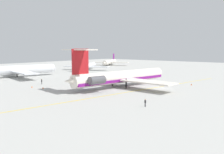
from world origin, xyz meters
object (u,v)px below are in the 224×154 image
object	(u,v)px
safety_cone_nose	(43,88)
safety_cone_wingtip	(192,84)
airliner_mid_left	(19,70)
main_jetliner	(119,77)
airliner_mid_right	(87,66)
ground_crew_near_tail	(145,102)
safety_cone_tail	(32,87)
airliner_far_right	(109,62)
ground_crew_near_nose	(42,81)

from	to	relation	value
safety_cone_nose	safety_cone_wingtip	xyz separation A→B (m)	(34.71, -31.42, 0.00)
airliner_mid_left	safety_cone_nose	bearing A→B (deg)	-97.85
main_jetliner	airliner_mid_right	bearing A→B (deg)	63.32
ground_crew_near_tail	safety_cone_tail	world-z (taller)	ground_crew_near_tail
safety_cone_nose	safety_cone_wingtip	distance (m)	46.82
airliner_far_right	main_jetliner	bearing A→B (deg)	17.40
airliner_mid_left	ground_crew_near_nose	xyz separation A→B (m)	(-6.39, -25.24, -1.89)
airliner_mid_right	airliner_far_right	xyz separation A→B (m)	(36.67, 14.25, 0.11)
airliner_mid_right	main_jetliner	bearing A→B (deg)	-150.15
safety_cone_nose	safety_cone_tail	xyz separation A→B (m)	(-1.12, 4.08, 0.00)
main_jetliner	safety_cone_nose	size ratio (longest dim) A/B	73.57
airliner_mid_left	ground_crew_near_nose	world-z (taller)	airliner_mid_left
main_jetliner	safety_cone_wingtip	bearing A→B (deg)	-32.39
airliner_mid_left	airliner_far_right	xyz separation A→B (m)	(78.17, 16.42, -0.60)
airliner_mid_right	ground_crew_near_nose	world-z (taller)	airliner_mid_right
safety_cone_nose	safety_cone_tail	bearing A→B (deg)	105.35
main_jetliner	airliner_mid_left	xyz separation A→B (m)	(-5.28, 48.87, -0.21)
airliner_mid_right	safety_cone_tail	size ratio (longest dim) A/B	45.29
airliner_mid_right	ground_crew_near_tail	bearing A→B (deg)	-151.63
airliner_mid_right	ground_crew_near_nose	size ratio (longest dim) A/B	14.21
airliner_mid_left	safety_cone_tail	bearing A→B (deg)	-102.17
ground_crew_near_nose	safety_cone_wingtip	distance (m)	49.31
airliner_mid_left	airliner_far_right	size ratio (longest dim) A/B	1.30
main_jetliner	ground_crew_near_tail	xyz separation A→B (m)	(-16.80, -19.72, -2.17)
ground_crew_near_nose	safety_cone_nose	world-z (taller)	ground_crew_near_nose
main_jetliner	airliner_mid_right	distance (m)	62.59
safety_cone_nose	safety_cone_tail	distance (m)	4.23
airliner_mid_left	safety_cone_tail	size ratio (longest dim) A/B	61.89
airliner_mid_left	safety_cone_tail	distance (m)	31.79
ground_crew_near_tail	safety_cone_wingtip	size ratio (longest dim) A/B	3.02
airliner_far_right	safety_cone_wingtip	distance (m)	97.86
airliner_mid_right	ground_crew_near_nose	xyz separation A→B (m)	(-47.90, -27.40, -1.18)
safety_cone_wingtip	airliner_mid_left	bearing A→B (deg)	109.84
airliner_mid_left	ground_crew_near_tail	xyz separation A→B (m)	(-11.52, -68.59, -1.95)
airliner_mid_right	airliner_far_right	size ratio (longest dim) A/B	0.95
safety_cone_wingtip	safety_cone_tail	bearing A→B (deg)	135.26
airliner_mid_left	main_jetliner	bearing A→B (deg)	-72.72
main_jetliner	airliner_far_right	size ratio (longest dim) A/B	1.55
airliner_mid_right	airliner_far_right	world-z (taller)	airliner_far_right
safety_cone_tail	airliner_mid_left	bearing A→B (deg)	66.71
airliner_mid_right	airliner_far_right	distance (m)	39.34
ground_crew_near_nose	ground_crew_near_tail	distance (m)	43.66
ground_crew_near_tail	safety_cone_nose	size ratio (longest dim) A/B	3.02
ground_crew_near_tail	airliner_far_right	bearing A→B (deg)	-129.02
safety_cone_nose	airliner_mid_right	bearing A→B (deg)	33.74
main_jetliner	ground_crew_near_nose	distance (m)	26.44
airliner_mid_left	safety_cone_wingtip	bearing A→B (deg)	-59.04
airliner_mid_right	safety_cone_tail	bearing A→B (deg)	-174.73
airliner_mid_left	safety_cone_wingtip	xyz separation A→B (m)	(23.31, -64.59, -2.73)
ground_crew_near_nose	airliner_mid_left	bearing A→B (deg)	179.74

